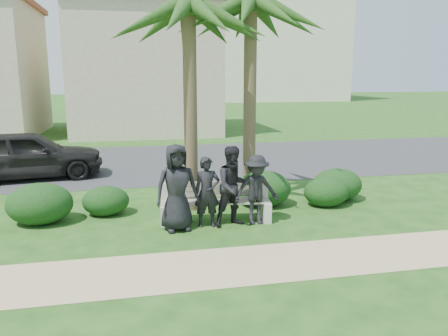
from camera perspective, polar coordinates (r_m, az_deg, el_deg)
The scene contains 18 objects.
ground at distance 9.38m, azimuth -0.14°, elevation -8.06°, with size 160.00×160.00×0.00m, color #1B4413.
footpath at distance 7.75m, azimuth 2.61°, elevation -12.48°, with size 30.00×1.60×0.01m, color tan.
asphalt_street at distance 17.04m, azimuth -5.57°, elevation 0.95°, with size 160.00×8.00×0.01m, color #2D2D30.
stucco_bldg_right at distance 26.66m, azimuth -10.34°, elevation 12.62°, with size 8.40×8.40×7.30m.
hotel_tower at distance 66.36m, azimuth 2.29°, elevation 20.62°, with size 26.00×18.00×37.30m.
park_bench at distance 9.79m, azimuth -1.12°, elevation -4.83°, with size 2.49×0.81×0.85m.
man_a at distance 9.17m, azimuth -6.18°, elevation -2.57°, with size 0.90×0.59×1.84m, color black.
man_b at distance 9.39m, azimuth -2.22°, elevation -3.16°, with size 0.56×0.37×1.53m, color black.
man_c at distance 9.40m, azimuth 1.29°, elevation -2.42°, with size 0.85×0.66×1.75m, color black.
man_d at distance 9.56m, azimuth 4.24°, elevation -2.86°, with size 1.00×0.57×1.54m, color black.
hedge_a at distance 10.50m, azimuth -22.94°, elevation -4.18°, with size 1.43×1.18×0.93m, color black.
hedge_b at distance 10.65m, azimuth -15.18°, elevation -4.05°, with size 1.08×0.89×0.71m, color black.
hedge_d at distance 11.03m, azimuth 5.18°, elevation -2.58°, with size 1.40×1.16×0.91m, color black.
hedge_e at distance 11.29m, azimuth 13.20°, elevation -2.96°, with size 1.14×0.94×0.75m, color black.
hedge_f at distance 11.87m, azimuth 14.55°, elevation -2.01°, with size 1.32×1.09×0.86m, color black.
palm_left at distance 10.48m, azimuth -4.62°, elevation 20.11°, with size 3.00×3.00×5.68m.
palm_right at distance 11.28m, azimuth 3.54°, elevation 20.62°, with size 3.00×3.00×5.90m.
car_a at distance 15.17m, azimuth -24.28°, elevation 1.60°, with size 1.83×4.56×1.55m, color black.
Camera 1 is at (-1.78, -8.64, 3.18)m, focal length 35.00 mm.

